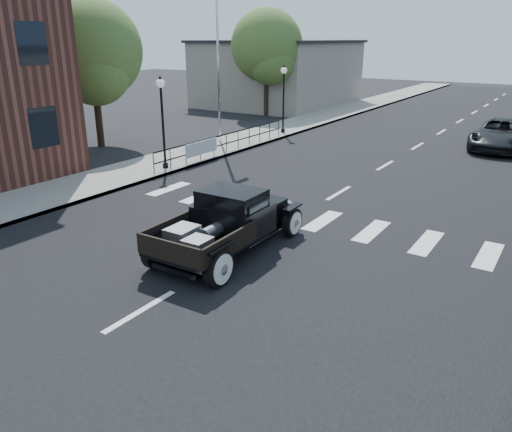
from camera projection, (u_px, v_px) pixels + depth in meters
The scene contains 14 objects.
ground at pixel (226, 261), 12.78m from camera, with size 120.00×120.00×0.00m, color black.
road at pixel (406, 153), 24.61m from camera, with size 14.00×80.00×0.02m, color black.
road_markings at pixel (369, 176), 20.66m from camera, with size 12.00×60.00×0.06m, color silver, non-canonical shape.
sidewalk_left at pixel (261, 135), 28.95m from camera, with size 3.00×80.00×0.15m, color gray.
low_building_left at pixel (279, 74), 41.72m from camera, with size 10.00×12.00×5.00m, color gray.
railing at pixel (226, 141), 24.19m from camera, with size 0.08×10.00×1.00m, color black, non-canonical shape.
banner at pixel (202, 153), 22.64m from camera, with size 0.04×2.20×0.60m, color silver, non-canonical shape.
lamp_post_b at pixel (163, 123), 20.72m from camera, with size 0.36×0.36×3.81m, color black, non-canonical shape.
lamp_post_c at pixel (283, 99), 28.61m from camera, with size 0.36×0.36×3.81m, color black, non-canonical shape.
flagpole at pixel (217, 27), 24.97m from camera, with size 0.12×0.12×11.54m, color silver.
big_tree_near at pixel (94, 74), 25.04m from camera, with size 4.99×4.99×7.33m, color #456029, non-canonical shape.
big_tree_far at pixel (266, 63), 35.30m from camera, with size 5.04×5.04×7.40m, color #456029, non-canonical shape.
hotrod_pickup at pixel (227, 222), 13.03m from camera, with size 2.30×4.94×1.71m, color black, non-canonical shape.
second_car at pixel (502, 135), 25.29m from camera, with size 2.52×5.46×1.52m, color black.
Camera 1 is at (7.00, -9.33, 5.41)m, focal length 35.00 mm.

